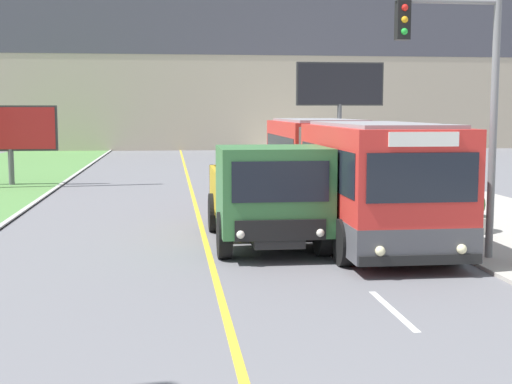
{
  "coord_description": "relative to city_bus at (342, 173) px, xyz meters",
  "views": [
    {
      "loc": [
        -0.85,
        -3.25,
        3.27
      ],
      "look_at": [
        1.1,
        12.87,
        1.4
      ],
      "focal_mm": 50.0,
      "sensor_mm": 36.0,
      "label": 1
    }
  ],
  "objects": [
    {
      "name": "billboard_large",
      "position": [
        4.04,
        17.18,
        2.87
      ],
      "size": [
        4.61,
        0.24,
        5.75
      ],
      "color": "#59595B",
      "rests_on": "ground_plane"
    },
    {
      "name": "planter_round_third",
      "position": [
        2.8,
        2.85,
        -0.95
      ],
      "size": [
        1.04,
        1.04,
        1.12
      ],
      "color": "#B7B2A8",
      "rests_on": "sidewalk_right"
    },
    {
      "name": "billboard_small",
      "position": [
        -11.7,
        12.49,
        0.89
      ],
      "size": [
        4.03,
        0.24,
        3.47
      ],
      "color": "#59595B",
      "rests_on": "ground_plane"
    },
    {
      "name": "traffic_light_mast",
      "position": [
        1.42,
        -4.98,
        2.25
      ],
      "size": [
        2.28,
        0.32,
        5.92
      ],
      "color": "slate",
      "rests_on": "ground_plane"
    },
    {
      "name": "car_distant",
      "position": [
        -0.03,
        10.4,
        -0.83
      ],
      "size": [
        1.8,
        4.3,
        1.45
      ],
      "color": "#2D4784",
      "rests_on": "ground_plane"
    },
    {
      "name": "city_bus",
      "position": [
        0.0,
        0.0,
        0.0
      ],
      "size": [
        2.68,
        13.02,
        2.98
      ],
      "color": "red",
      "rests_on": "ground_plane"
    },
    {
      "name": "planter_round_second",
      "position": [
        2.94,
        -1.78,
        -0.92
      ],
      "size": [
        1.16,
        1.16,
        1.2
      ],
      "color": "#B7B2A8",
      "rests_on": "sidewalk_right"
    },
    {
      "name": "planter_round_far",
      "position": [
        2.92,
        7.48,
        -0.96
      ],
      "size": [
        1.04,
        1.04,
        1.09
      ],
      "color": "#B7B2A8",
      "rests_on": "sidewalk_right"
    },
    {
      "name": "dump_truck",
      "position": [
        -2.53,
        -3.03,
        -0.28
      ],
      "size": [
        2.52,
        6.18,
        2.46
      ],
      "color": "black",
      "rests_on": "ground_plane"
    },
    {
      "name": "apartment_block_background",
      "position": [
        -3.96,
        42.76,
        9.51
      ],
      "size": [
        80.0,
        8.04,
        22.04
      ],
      "color": "#BCAD93",
      "rests_on": "ground_plane"
    }
  ]
}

